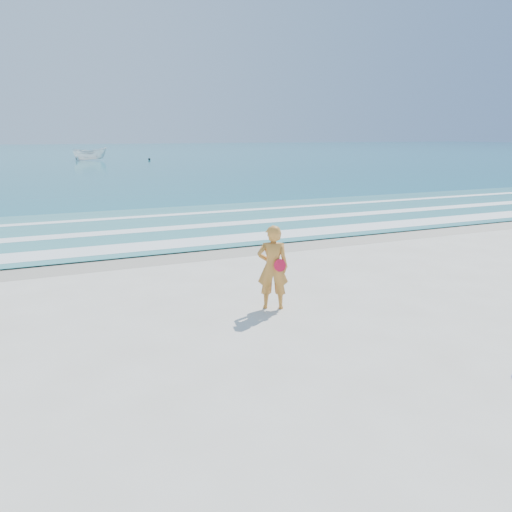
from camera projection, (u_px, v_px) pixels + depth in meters
name	position (u px, v px, depth m)	size (l,w,h in m)	color
ground	(348.00, 373.00, 7.90)	(400.00, 400.00, 0.00)	silver
wet_sand	(188.00, 253.00, 15.90)	(400.00, 2.40, 0.00)	#B2A893
ocean	(55.00, 153.00, 101.25)	(400.00, 190.00, 0.04)	#19727F
shallow	(154.00, 226.00, 20.34)	(400.00, 10.00, 0.01)	#59B7AD
foam_near	(177.00, 243.00, 17.05)	(400.00, 1.40, 0.01)	white
foam_mid	(158.00, 229.00, 19.62)	(400.00, 0.90, 0.01)	white
foam_far	(142.00, 217.00, 22.56)	(400.00, 0.60, 0.01)	white
boat	(90.00, 154.00, 70.88)	(1.75, 4.64, 1.79)	white
buoy	(149.00, 159.00, 71.42)	(0.35, 0.35, 0.35)	black
woman	(273.00, 267.00, 10.65)	(0.79, 0.68, 1.83)	#C77C2E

